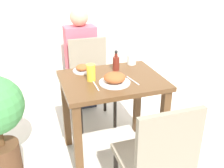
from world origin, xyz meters
name	(u,v)px	position (x,y,z in m)	size (l,w,h in m)	color
ground_plane	(112,153)	(0.00, 0.00, 0.00)	(16.00, 16.00, 0.00)	beige
dining_table	(112,95)	(0.00, 0.00, 0.59)	(0.81, 0.63, 0.75)	brown
chair_near	(158,158)	(0.06, -0.71, 0.50)	(0.42, 0.42, 0.88)	gray
chair_far	(91,77)	(-0.02, 0.65, 0.50)	(0.42, 0.42, 0.88)	gray
food_plate	(115,79)	(-0.01, -0.10, 0.78)	(0.24, 0.24, 0.08)	white
side_plate	(82,69)	(-0.19, 0.22, 0.77)	(0.16, 0.16, 0.06)	white
drink_cup	(132,59)	(0.27, 0.25, 0.79)	(0.08, 0.08, 0.09)	white
juice_glass	(91,73)	(-0.17, 0.01, 0.81)	(0.07, 0.07, 0.13)	gold
sauce_bottle	(116,63)	(0.09, 0.16, 0.81)	(0.06, 0.06, 0.18)	maroon
fork_utensil	(96,86)	(-0.16, -0.10, 0.75)	(0.01, 0.18, 0.00)	silver
spoon_utensil	(133,81)	(0.14, -0.10, 0.75)	(0.04, 0.18, 0.00)	silver
person_figure	(81,60)	(-0.05, 0.97, 0.58)	(0.34, 0.22, 1.17)	#2D3347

